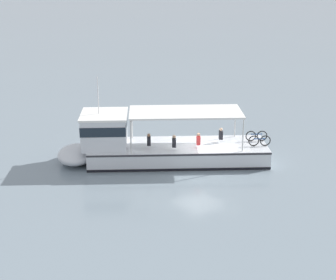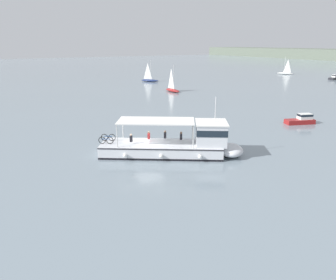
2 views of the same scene
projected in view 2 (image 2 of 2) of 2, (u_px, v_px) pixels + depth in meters
name	position (u px, v px, depth m)	size (l,w,h in m)	color
ground_plane	(149.00, 152.00, 30.14)	(400.00, 400.00, 0.00)	gray
ferry_main	(179.00, 144.00, 29.01)	(9.42, 12.39, 5.32)	silver
sailboat_far_right	(285.00, 73.00, 103.00)	(4.72, 3.93, 5.40)	white
motorboat_horizon_east	(334.00, 77.00, 88.74)	(1.97, 3.78, 1.26)	#232328
motorboat_off_stern	(302.00, 119.00, 40.43)	(2.44, 3.83, 1.26)	maroon
sailboat_outer_anchorage	(150.00, 80.00, 83.76)	(4.65, 4.05, 5.40)	navy
sailboat_near_starboard	(173.00, 89.00, 66.62)	(4.81, 1.45, 5.40)	maroon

